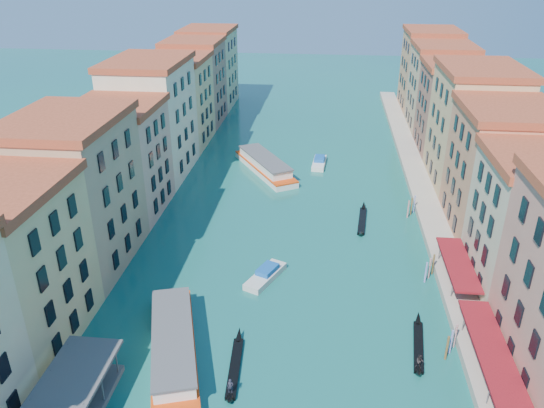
{
  "coord_description": "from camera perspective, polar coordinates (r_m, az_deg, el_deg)",
  "views": [
    {
      "loc": [
        5.46,
        -18.57,
        37.68
      ],
      "look_at": [
        -1.42,
        44.62,
        7.2
      ],
      "focal_mm": 35.0,
      "sensor_mm": 36.0,
      "label": 1
    }
  ],
  "objects": [
    {
      "name": "left_bank_palazzos",
      "position": [
        93.28,
        -13.92,
        7.41
      ],
      "size": [
        12.8,
        128.4,
        21.0
      ],
      "color": "beige",
      "rests_on": "ground"
    },
    {
      "name": "right_bank_palazzos",
      "position": [
        91.47,
        21.57,
        6.02
      ],
      "size": [
        12.8,
        128.4,
        21.0
      ],
      "color": "#A53A31",
      "rests_on": "ground"
    },
    {
      "name": "quay",
      "position": [
        92.95,
        15.92,
        1.0
      ],
      "size": [
        4.0,
        140.0,
        1.0
      ],
      "primitive_type": "cube",
      "color": "#B0A18E",
      "rests_on": "ground"
    },
    {
      "name": "restaurant_awnings",
      "position": [
        56.67,
        22.66,
        -14.5
      ],
      "size": [
        3.2,
        44.55,
        3.12
      ],
      "color": "maroon",
      "rests_on": "ground"
    },
    {
      "name": "mooring_poles_right",
      "position": [
        61.26,
        18.2,
        -12.33
      ],
      "size": [
        1.44,
        54.24,
        3.2
      ],
      "color": "brown",
      "rests_on": "ground"
    },
    {
      "name": "vaporetto_near",
      "position": [
        56.88,
        -10.57,
        -14.69
      ],
      "size": [
        9.78,
        19.55,
        2.84
      ],
      "rotation": [
        0.0,
        0.0,
        0.3
      ],
      "color": "silver",
      "rests_on": "ground"
    },
    {
      "name": "vaporetto_far",
      "position": [
        99.73,
        -0.76,
        4.22
      ],
      "size": [
        13.76,
        18.87,
        2.88
      ],
      "rotation": [
        0.0,
        0.0,
        0.54
      ],
      "color": "white",
      "rests_on": "ground"
    },
    {
      "name": "gondola_fore",
      "position": [
        55.16,
        -4.05,
        -17.02
      ],
      "size": [
        1.56,
        10.92,
        2.18
      ],
      "rotation": [
        0.0,
        0.0,
        0.07
      ],
      "color": "black",
      "rests_on": "ground"
    },
    {
      "name": "gondola_right",
      "position": [
        59.21,
        15.48,
        -14.53
      ],
      "size": [
        2.09,
        10.44,
        2.08
      ],
      "rotation": [
        0.0,
        0.0,
        -0.13
      ],
      "color": "black",
      "rests_on": "ground"
    },
    {
      "name": "gondola_far",
      "position": [
        82.59,
        9.68,
        -1.66
      ],
      "size": [
        1.88,
        11.33,
        1.6
      ],
      "rotation": [
        0.0,
        0.0,
        -0.09
      ],
      "color": "black",
      "rests_on": "ground"
    },
    {
      "name": "motorboat_mid",
      "position": [
        67.72,
        -0.67,
        -7.6
      ],
      "size": [
        4.97,
        7.44,
        1.48
      ],
      "rotation": [
        0.0,
        0.0,
        -0.42
      ],
      "color": "beige",
      "rests_on": "ground"
    },
    {
      "name": "motorboat_far",
      "position": [
        103.52,
        5.1,
        4.52
      ],
      "size": [
        2.78,
        7.46,
        1.52
      ],
      "rotation": [
        0.0,
        0.0,
        -0.07
      ],
      "color": "silver",
      "rests_on": "ground"
    }
  ]
}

